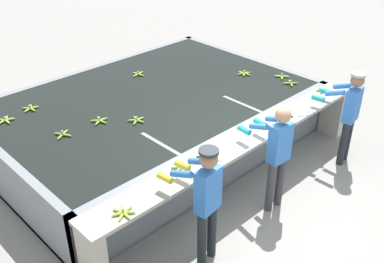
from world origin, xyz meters
The scene contains 20 objects.
ground_plane centered at (0.00, 0.00, 0.00)m, with size 80.00×80.00×0.00m, color gray.
wash_tank centered at (0.00, 2.24, 0.45)m, with size 5.24×3.59×0.92m.
work_ledge centered at (0.00, 0.23, 0.67)m, with size 5.24×0.45×0.92m.
worker_0 centered at (-1.30, -0.32, 0.97)m, with size 0.46×0.73×1.61m.
worker_1 centered at (0.12, -0.28, 0.95)m, with size 0.44×0.72×1.60m.
worker_2 centered at (1.88, -0.36, 0.94)m, with size 0.48×0.73×1.57m.
banana_bunch_floating_0 centered at (2.09, 0.88, 0.94)m, with size 0.23×0.23×0.08m.
banana_bunch_floating_1 centered at (-1.12, 2.08, 0.93)m, with size 0.27×0.28×0.08m.
banana_bunch_floating_2 centered at (-1.73, 2.10, 0.94)m, with size 0.26×0.26×0.08m.
banana_bunch_floating_3 centered at (-0.71, 1.70, 0.93)m, with size 0.27×0.28×0.08m.
banana_bunch_floating_4 centered at (-1.68, 3.18, 0.93)m, with size 0.28×0.27×0.08m.
banana_bunch_floating_5 centered at (0.41, 3.08, 0.94)m, with size 0.28×0.28×0.08m.
banana_bunch_floating_6 centered at (-2.13, 3.08, 0.93)m, with size 0.28×0.26×0.08m.
banana_bunch_floating_7 centered at (2.22, 1.17, 0.94)m, with size 0.25×0.25×0.08m.
banana_bunch_floating_8 centered at (1.84, 1.74, 0.93)m, with size 0.27×0.28×0.08m.
banana_bunch_ledge_0 centered at (-2.12, 0.13, 0.94)m, with size 0.28×0.28×0.08m.
banana_bunch_ledge_1 centered at (2.23, 0.30, 0.94)m, with size 0.28×0.27×0.08m.
banana_bunch_ledge_2 centered at (-1.08, 0.32, 0.94)m, with size 0.28×0.28×0.08m.
knife_0 centered at (1.11, 0.12, 0.93)m, with size 0.31×0.21×0.02m.
knife_1 centered at (-0.69, 0.27, 0.93)m, with size 0.20×0.32×0.02m.
Camera 1 is at (-4.23, -3.13, 4.18)m, focal length 42.00 mm.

